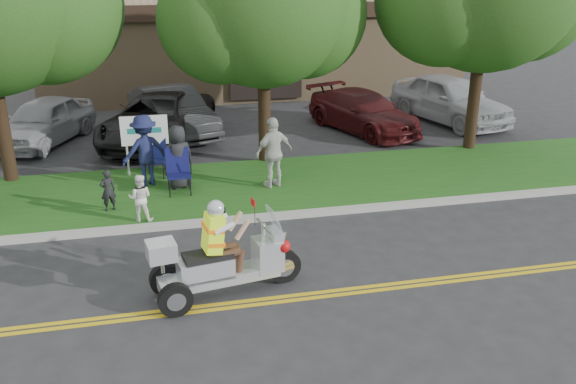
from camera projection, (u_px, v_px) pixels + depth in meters
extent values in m
plane|color=#28282B|center=(310.00, 282.00, 11.43)|extent=(120.00, 120.00, 0.00)
cube|color=gold|center=(318.00, 297.00, 10.90)|extent=(60.00, 0.10, 0.01)
cube|color=gold|center=(316.00, 293.00, 11.04)|extent=(60.00, 0.10, 0.01)
cube|color=#A8A89E|center=(277.00, 216.00, 14.18)|extent=(60.00, 0.25, 0.12)
cube|color=#1A5316|center=(261.00, 185.00, 16.14)|extent=(60.00, 4.00, 0.10)
cube|color=#9E7F5B|center=(249.00, 42.00, 28.41)|extent=(18.00, 8.00, 4.00)
cube|color=black|center=(265.00, 11.00, 24.11)|extent=(18.00, 0.30, 0.60)
sphere|color=#224814|center=(42.00, 4.00, 15.36)|extent=(4.05, 4.05, 4.05)
cylinder|color=#332114|center=(264.00, 92.00, 17.33)|extent=(0.36, 0.36, 4.20)
sphere|color=#224814|center=(303.00, 14.00, 17.09)|extent=(3.60, 3.60, 3.60)
sphere|color=#224814|center=(220.00, 20.00, 16.17)|extent=(3.36, 3.36, 3.36)
cylinder|color=#332114|center=(477.00, 75.00, 18.38)|extent=(0.36, 0.36, 4.76)
cylinder|color=silver|center=(128.00, 160.00, 16.54)|extent=(0.06, 0.06, 1.10)
cylinder|color=silver|center=(165.00, 157.00, 16.74)|extent=(0.06, 0.06, 1.10)
cube|color=white|center=(144.00, 130.00, 16.35)|extent=(1.25, 0.06, 0.80)
cylinder|color=black|center=(284.00, 266.00, 11.33)|extent=(0.65, 0.25, 0.64)
cylinder|color=black|center=(175.00, 300.00, 10.26)|extent=(0.61, 0.26, 0.60)
cylinder|color=black|center=(166.00, 279.00, 10.92)|extent=(0.61, 0.26, 0.60)
cube|color=silver|center=(223.00, 276.00, 10.90)|extent=(2.08, 0.82, 0.19)
cube|color=silver|center=(205.00, 268.00, 10.71)|extent=(1.03, 0.64, 0.37)
cube|color=black|center=(208.00, 256.00, 10.65)|extent=(0.91, 0.58, 0.11)
cube|color=silver|center=(268.00, 254.00, 11.11)|extent=(0.56, 0.58, 0.59)
cube|color=silver|center=(275.00, 222.00, 10.94)|extent=(0.28, 0.52, 0.52)
cube|color=silver|center=(161.00, 251.00, 10.27)|extent=(0.55, 0.52, 0.32)
sphere|color=#B20C0F|center=(283.00, 245.00, 11.00)|extent=(0.23, 0.23, 0.23)
cube|color=#C6F419|center=(213.00, 233.00, 10.54)|extent=(0.43, 0.48, 0.69)
sphere|color=silver|center=(216.00, 209.00, 10.40)|extent=(0.31, 0.31, 0.31)
cylinder|color=black|center=(170.00, 188.00, 15.08)|extent=(0.03, 0.03, 0.47)
cylinder|color=black|center=(191.00, 187.00, 15.19)|extent=(0.03, 0.03, 0.47)
cylinder|color=black|center=(169.00, 182.00, 15.51)|extent=(0.03, 0.03, 0.47)
cylinder|color=black|center=(189.00, 181.00, 15.62)|extent=(0.03, 0.03, 0.47)
cube|color=#0E1044|center=(179.00, 175.00, 15.26)|extent=(0.60, 0.54, 0.04)
cube|color=#0E1044|center=(177.00, 160.00, 15.38)|extent=(0.59, 0.18, 0.64)
cylinder|color=black|center=(146.00, 171.00, 16.34)|extent=(0.03, 0.03, 0.44)
cylinder|color=black|center=(163.00, 171.00, 16.35)|extent=(0.03, 0.03, 0.44)
cylinder|color=black|center=(149.00, 166.00, 16.74)|extent=(0.03, 0.03, 0.44)
cylinder|color=black|center=(166.00, 166.00, 16.75)|extent=(0.03, 0.03, 0.44)
cube|color=#0D1340|center=(155.00, 161.00, 16.46)|extent=(0.63, 0.60, 0.04)
cube|color=#0D1340|center=(156.00, 148.00, 16.58)|extent=(0.57, 0.27, 0.59)
imported|color=beige|center=(274.00, 152.00, 15.59)|extent=(1.17, 0.81, 1.84)
imported|color=#191E47|center=(145.00, 151.00, 15.69)|extent=(1.37, 1.05, 1.87)
imported|color=black|center=(179.00, 157.00, 15.53)|extent=(0.95, 0.79, 1.65)
imported|color=black|center=(108.00, 190.00, 14.23)|extent=(0.42, 0.35, 1.00)
imported|color=white|center=(140.00, 198.00, 13.66)|extent=(0.60, 0.51, 1.09)
imported|color=#98999F|center=(43.00, 121.00, 19.71)|extent=(3.33, 4.69, 1.48)
imported|color=#2A2B2D|center=(172.00, 112.00, 20.63)|extent=(3.09, 5.12, 1.59)
imported|color=black|center=(158.00, 119.00, 19.80)|extent=(4.42, 6.18, 1.56)
imported|color=#440F11|center=(363.00, 112.00, 21.15)|extent=(3.45, 5.10, 1.37)
imported|color=#A5A7AC|center=(450.00, 99.00, 22.25)|extent=(3.28, 5.42, 1.73)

